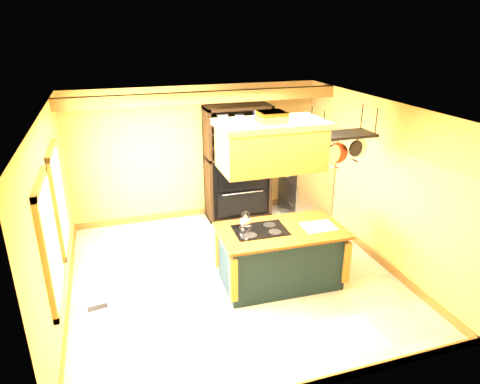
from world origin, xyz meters
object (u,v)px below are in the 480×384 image
kitchen_island (280,256)px  range_hood (271,144)px  refrigerator (305,176)px  hutch (237,175)px  pot_rack (342,141)px

kitchen_island → range_hood: range_hood is taller
kitchen_island → refrigerator: (1.44, 2.17, 0.43)m
range_hood → hutch: 3.01m
range_hood → hutch: size_ratio=0.64×
kitchen_island → refrigerator: 2.64m
kitchen_island → pot_rack: bearing=2.4°
range_hood → hutch: (0.34, 2.66, -1.36)m
kitchen_island → hutch: bearing=88.8°
kitchen_island → pot_rack: (0.91, 0.01, 1.73)m
kitchen_island → refrigerator: bearing=58.1°
kitchen_island → hutch: 2.70m
kitchen_island → pot_rack: 1.95m
kitchen_island → hutch: size_ratio=0.82×
kitchen_island → hutch: hutch is taller
pot_rack → refrigerator: pot_rack is taller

